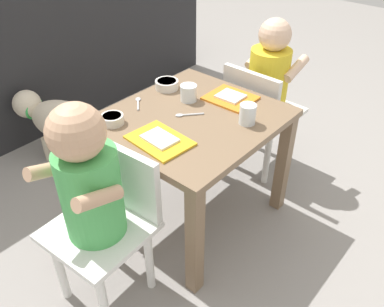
{
  "coord_description": "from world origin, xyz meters",
  "views": [
    {
      "loc": [
        -0.92,
        -0.8,
        1.18
      ],
      "look_at": [
        0.0,
        0.0,
        0.3
      ],
      "focal_mm": 37.59,
      "sensor_mm": 36.0,
      "label": 1
    }
  ],
  "objects": [
    {
      "name": "cereal_bowl_right_side",
      "position": [
        -0.21,
        0.17,
        0.48
      ],
      "size": [
        0.08,
        0.08,
        0.03
      ],
      "color": "silver",
      "rests_on": "dining_table"
    },
    {
      "name": "water_cup_right",
      "position": [
        0.08,
        0.08,
        0.49
      ],
      "size": [
        0.06,
        0.06,
        0.06
      ],
      "color": "white",
      "rests_on": "dining_table"
    },
    {
      "name": "food_tray_right",
      "position": [
        0.19,
        -0.03,
        0.47
      ],
      "size": [
        0.16,
        0.18,
        0.02
      ],
      "color": "orange",
      "rests_on": "dining_table"
    },
    {
      "name": "kitchen_cabinet_back",
      "position": [
        0.0,
        1.16,
        0.44
      ],
      "size": [
        2.35,
        0.36,
        0.88
      ],
      "primitive_type": "cube",
      "color": "#232326",
      "rests_on": "ground"
    },
    {
      "name": "cereal_bowl_left_side",
      "position": [
        0.1,
        0.21,
        0.48
      ],
      "size": [
        0.09,
        0.09,
        0.03
      ],
      "color": "silver",
      "rests_on": "dining_table"
    },
    {
      "name": "dog",
      "position": [
        -0.11,
        0.73,
        0.21
      ],
      "size": [
        0.28,
        0.47,
        0.33
      ],
      "color": "beige",
      "rests_on": "ground"
    },
    {
      "name": "spoon_by_right_tray",
      "position": [
        -0.06,
        0.21,
        0.47
      ],
      "size": [
        0.08,
        0.08,
        0.01
      ],
      "color": "silver",
      "rests_on": "dining_table"
    },
    {
      "name": "dining_table",
      "position": [
        0.0,
        0.0,
        0.38
      ],
      "size": [
        0.6,
        0.55,
        0.46
      ],
      "color": "#7A6047",
      "rests_on": "ground"
    },
    {
      "name": "water_cup_left",
      "position": [
        0.09,
        -0.17,
        0.49
      ],
      "size": [
        0.06,
        0.06,
        0.07
      ],
      "color": "white",
      "rests_on": "dining_table"
    },
    {
      "name": "seated_child_right",
      "position": [
        0.46,
        -0.02,
        0.43
      ],
      "size": [
        0.29,
        0.29,
        0.7
      ],
      "color": "white",
      "rests_on": "ground"
    },
    {
      "name": "spoon_by_left_tray",
      "position": [
        -0.01,
        0.02,
        0.47
      ],
      "size": [
        0.08,
        0.07,
        0.01
      ],
      "color": "silver",
      "rests_on": "dining_table"
    },
    {
      "name": "food_tray_left",
      "position": [
        -0.19,
        -0.03,
        0.47
      ],
      "size": [
        0.16,
        0.21,
        0.02
      ],
      "color": "gold",
      "rests_on": "dining_table"
    },
    {
      "name": "seated_child_left",
      "position": [
        -0.46,
        -0.03,
        0.45
      ],
      "size": [
        0.3,
        0.3,
        0.72
      ],
      "color": "white",
      "rests_on": "ground"
    },
    {
      "name": "ground_plane",
      "position": [
        0.0,
        0.0,
        0.0
      ],
      "size": [
        7.0,
        7.0,
        0.0
      ],
      "primitive_type": "plane",
      "color": "gray"
    }
  ]
}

